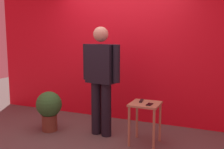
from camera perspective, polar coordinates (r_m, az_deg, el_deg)
The scene contains 7 objects.
ground_plane at distance 4.20m, azimuth -5.35°, elevation -14.58°, with size 12.00×12.00×0.00m, color #59544F.
back_wall_red at distance 5.15m, azimuth 2.03°, elevation 5.74°, with size 5.68×0.12×2.79m, color red.
standing_person at distance 4.29m, azimuth -2.36°, elevation -0.22°, with size 0.71×0.31×1.77m.
side_table at distance 4.05m, azimuth 7.11°, elevation -7.84°, with size 0.43×0.43×0.64m.
cell_phone at distance 3.93m, azimuth 8.06°, elevation -6.35°, with size 0.07×0.14×0.01m, color black.
tv_remote at distance 4.10m, azimuth 6.30°, elevation -5.62°, with size 0.04×0.17×0.02m, color black.
potted_plant at distance 4.72m, azimuth -13.34°, elevation -6.92°, with size 0.44×0.44×0.69m.
Camera 1 is at (1.87, -3.38, 1.63)m, focal length 42.64 mm.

